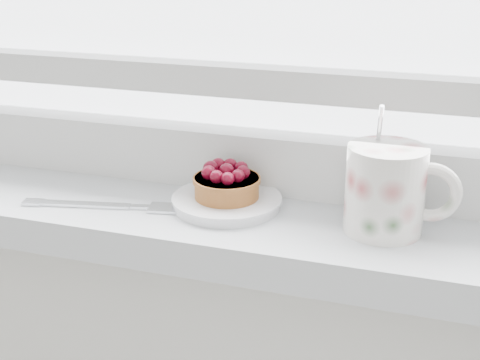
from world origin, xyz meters
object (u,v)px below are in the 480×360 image
at_px(saucer, 227,202).
at_px(fork, 115,206).
at_px(floral_mug, 388,188).
at_px(raspberry_tart, 226,182).

distance_m(saucer, fork, 0.13).
bearing_deg(saucer, floral_mug, -3.03).
relative_size(saucer, fork, 0.58).
xyz_separation_m(saucer, raspberry_tart, (-0.00, 0.00, 0.02)).
bearing_deg(fork, raspberry_tart, 19.20).
bearing_deg(saucer, fork, -161.00).
distance_m(floral_mug, fork, 0.30).
height_order(saucer, fork, saucer).
distance_m(raspberry_tart, fork, 0.13).
height_order(saucer, floral_mug, floral_mug).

